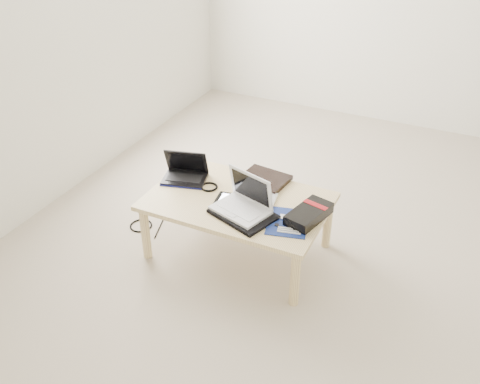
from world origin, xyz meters
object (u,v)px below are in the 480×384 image
at_px(white_laptop, 244,202).
at_px(netbook, 185,173).
at_px(coffee_table, 238,206).
at_px(gpu_box, 309,214).

bearing_deg(white_laptop, netbook, 160.06).
xyz_separation_m(coffee_table, netbook, (-0.42, 0.08, 0.09)).
bearing_deg(white_laptop, gpu_box, 14.56).
bearing_deg(coffee_table, white_laptop, -49.58).
distance_m(white_laptop, gpu_box, 0.39).
bearing_deg(gpu_box, netbook, 174.30).
bearing_deg(white_laptop, coffee_table, 130.42).
xyz_separation_m(white_laptop, gpu_box, (0.37, 0.10, -0.03)).
relative_size(netbook, white_laptop, 0.86).
xyz_separation_m(coffee_table, gpu_box, (0.46, -0.01, 0.08)).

